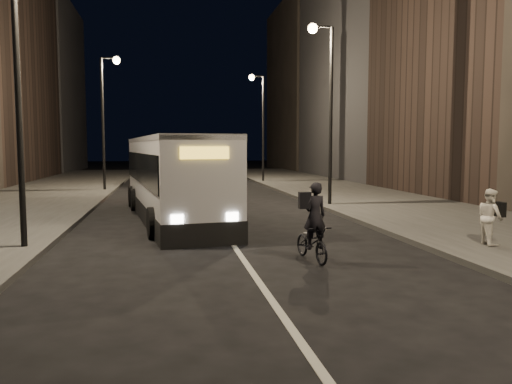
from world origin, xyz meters
name	(u,v)px	position (x,y,z in m)	size (l,w,h in m)	color
ground	(259,282)	(0.00, 0.00, 0.00)	(180.00, 180.00, 0.00)	black
sidewalk_right	(371,200)	(8.50, 14.00, 0.08)	(7.00, 70.00, 0.16)	#353533
sidewalk_left	(17,207)	(-8.50, 14.00, 0.08)	(7.00, 70.00, 0.16)	#353533
building_row_right	(394,49)	(16.00, 27.50, 10.50)	(8.00, 61.00, 21.00)	black
streetlight_right_mid	(326,90)	(5.33, 12.00, 5.36)	(1.20, 0.44, 8.12)	black
streetlight_right_far	(260,113)	(5.33, 28.00, 5.36)	(1.20, 0.44, 8.12)	black
streetlight_left_near	(27,47)	(-5.33, 4.00, 5.36)	(1.20, 0.44, 8.12)	black
streetlight_left_far	(107,105)	(-5.33, 22.00, 5.36)	(1.20, 0.44, 8.12)	black
city_bus	(173,175)	(-1.60, 9.56, 1.72)	(4.02, 11.91, 3.16)	silver
cyclist_on_bicycle	(313,235)	(1.65, 1.61, 0.65)	(0.83, 1.76, 1.95)	black
pedestrian_woman	(490,217)	(6.72, 1.98, 0.92)	(0.74, 0.57, 1.52)	silver
car_near	(214,179)	(1.35, 23.25, 0.65)	(1.53, 3.80, 1.30)	black
car_mid	(144,176)	(-3.43, 27.20, 0.64)	(1.36, 3.91, 1.29)	#3C3C3E
car_far	(229,172)	(3.52, 32.59, 0.67)	(1.88, 4.62, 1.34)	black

